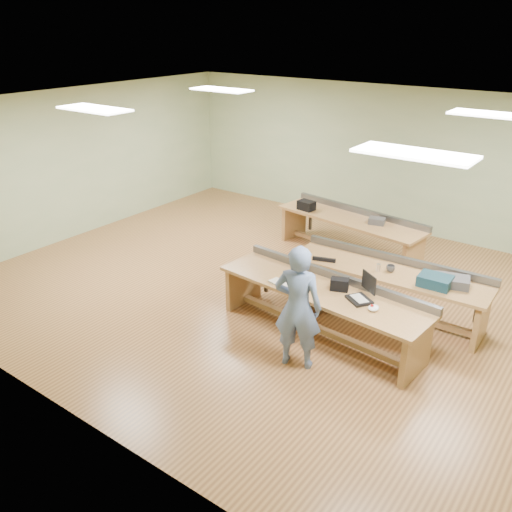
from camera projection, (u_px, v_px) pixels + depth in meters
name	position (u px, v px, depth m)	size (l,w,h in m)	color
floor	(284.00, 292.00, 9.09)	(10.00, 10.00, 0.00)	#A26E3D
ceiling	(288.00, 110.00, 7.89)	(10.00, 10.00, 0.00)	silver
wall_back	(390.00, 159.00, 11.45)	(10.00, 0.04, 3.00)	#A6B68A
wall_front	(71.00, 308.00, 5.54)	(10.00, 0.04, 3.00)	#A6B68A
wall_left	(84.00, 162.00, 11.20)	(0.04, 8.00, 3.00)	#A6B68A
fluor_panels	(288.00, 112.00, 7.90)	(6.20, 3.50, 0.03)	white
workbench_front	(322.00, 300.00, 7.67)	(3.23, 1.12, 0.86)	#B07E4A
workbench_mid	(388.00, 281.00, 8.23)	(3.05, 0.90, 0.86)	#B07E4A
workbench_back	(351.00, 227.00, 10.36)	(3.03, 1.18, 0.86)	#B07E4A
person	(298.00, 307.00, 6.88)	(0.62, 0.41, 1.70)	#647BA3
laptop_base	(359.00, 300.00, 7.24)	(0.32, 0.27, 0.04)	black
laptop_screen	(369.00, 282.00, 7.18)	(0.32, 0.02, 0.26)	black
keyboard	(284.00, 285.00, 7.63)	(0.50, 0.17, 0.03)	beige
trackball_mouse	(374.00, 308.00, 7.00)	(0.14, 0.16, 0.07)	white
camera_bag	(340.00, 284.00, 7.51)	(0.25, 0.16, 0.17)	black
task_chair	(321.00, 291.00, 8.49)	(0.55, 0.55, 0.81)	black
parts_bin_teal	(435.00, 281.00, 7.62)	(0.45, 0.33, 0.16)	#12303D
parts_bin_grey	(451.00, 281.00, 7.65)	(0.49, 0.31, 0.13)	#3B3B3D
mug	(391.00, 268.00, 8.07)	(0.13, 0.13, 0.10)	#3B3B3D
drinks_can	(378.00, 268.00, 8.08)	(0.06, 0.06, 0.12)	silver
storage_box_back	(306.00, 205.00, 10.67)	(0.32, 0.23, 0.18)	black
tray_back	(377.00, 221.00, 9.95)	(0.28, 0.21, 0.11)	#3B3B3D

